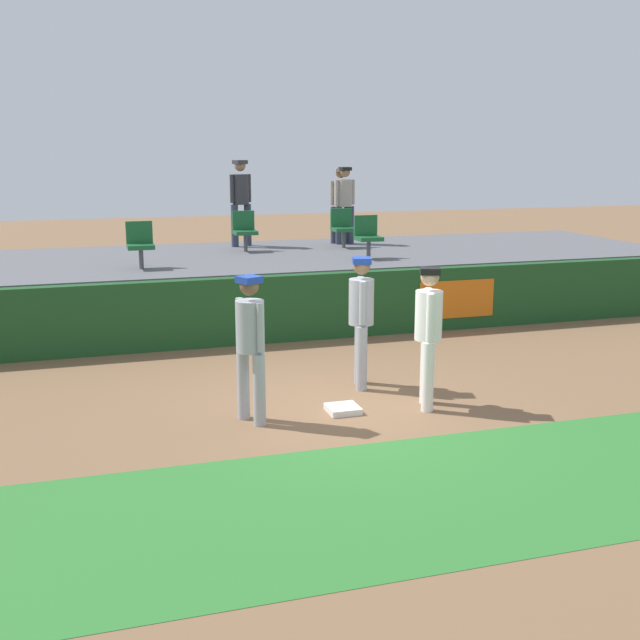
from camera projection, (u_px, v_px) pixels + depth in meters
The scene contains 15 objects.
ground_plane at pixel (347, 409), 10.12m from camera, with size 60.00×60.00×0.00m, color brown.
grass_foreground_strip at pixel (434, 492), 7.67m from camera, with size 18.00×2.80×0.01m, color #2D722D.
first_base at pixel (343, 409), 10.01m from camera, with size 0.40×0.40×0.08m, color white.
player_fielder_home at pixel (429, 328), 10.00m from camera, with size 0.49×0.52×1.84m.
player_runner_visitor at pixel (250, 339), 9.44m from camera, with size 0.46×0.47×1.82m.
player_coach_visitor at pixel (361, 313), 10.86m from camera, with size 0.43×0.50×1.84m.
field_wall at pixel (277, 309), 13.54m from camera, with size 18.00×0.26×1.17m.
bleacher_platform at pixel (245, 284), 15.94m from camera, with size 18.00×4.80×1.19m, color #59595E.
seat_front_right at pixel (368, 234), 15.29m from camera, with size 0.48×0.44×0.84m.
seat_front_left at pixel (140, 242), 14.04m from camera, with size 0.47×0.44×0.84m.
seat_back_right at pixel (343, 226), 17.00m from camera, with size 0.48×0.44×0.84m.
seat_back_center at pixel (245, 229), 16.38m from camera, with size 0.46×0.44×0.84m.
spectator_hooded at pixel (345, 200), 17.53m from camera, with size 0.48×0.36×1.72m.
spectator_capped at pixel (241, 197), 17.08m from camera, with size 0.50×0.46×1.87m.
spectator_casual at pixel (340, 200), 17.64m from camera, with size 0.46×0.39×1.69m.
Camera 1 is at (-3.18, -9.10, 3.31)m, focal length 43.84 mm.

